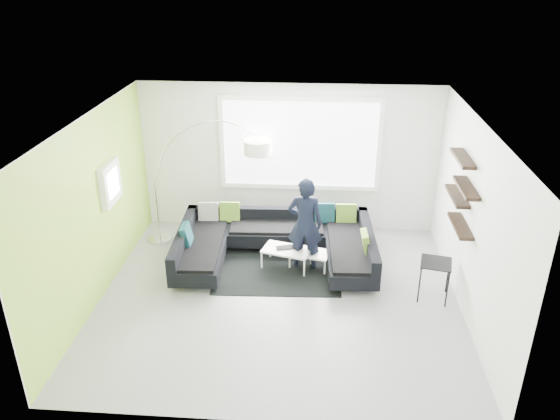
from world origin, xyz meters
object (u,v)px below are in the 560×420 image
object	(u,v)px
sectional_sofa	(275,246)
arc_lamp	(154,184)
coffee_table	(298,258)
side_table	(434,280)
person	(305,224)
laptop	(286,249)

from	to	relation	value
sectional_sofa	arc_lamp	xyz separation A→B (m)	(-2.22, 0.64, 0.83)
sectional_sofa	coffee_table	distance (m)	0.44
side_table	arc_lamp	bearing A→B (deg)	162.31
coffee_table	side_table	xyz separation A→B (m)	(2.11, -0.76, 0.14)
person	arc_lamp	bearing A→B (deg)	-12.64
arc_lamp	person	distance (m)	2.83
side_table	sectional_sofa	bearing A→B (deg)	160.91
side_table	person	xyz separation A→B (m)	(-2.01, 0.80, 0.49)
person	laptop	distance (m)	0.55
sectional_sofa	side_table	bearing A→B (deg)	-21.72
person	sectional_sofa	bearing A→B (deg)	-6.01
sectional_sofa	side_table	size ratio (longest dim) A/B	5.47
sectional_sofa	arc_lamp	distance (m)	2.45
person	laptop	world-z (taller)	person
coffee_table	person	xyz separation A→B (m)	(0.10, 0.04, 0.64)
sectional_sofa	person	size ratio (longest dim) A/B	2.12
sectional_sofa	person	world-z (taller)	person
arc_lamp	coffee_table	bearing A→B (deg)	-20.11
arc_lamp	person	bearing A→B (deg)	-18.74
side_table	laptop	xyz separation A→B (m)	(-2.32, 0.74, 0.04)
arc_lamp	side_table	world-z (taller)	arc_lamp
coffee_table	laptop	world-z (taller)	laptop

